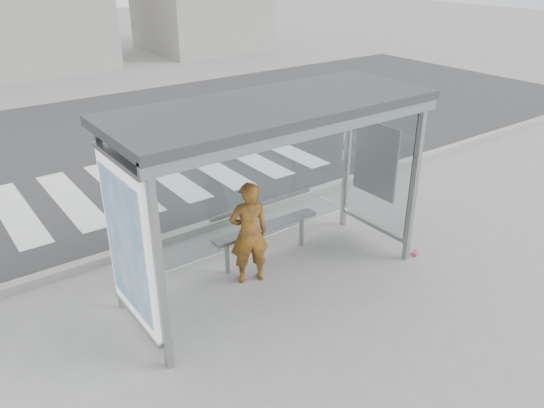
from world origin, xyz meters
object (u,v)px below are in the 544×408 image
at_px(bench, 265,227).
at_px(soda_can, 415,253).
at_px(bus_shelter, 248,155).
at_px(person, 249,233).

xyz_separation_m(bench, soda_can, (1.93, -1.31, -0.51)).
xyz_separation_m(bus_shelter, soda_can, (2.57, -0.79, -1.95)).
distance_m(person, soda_can, 2.74).
distance_m(bench, soda_can, 2.39).
relative_size(bus_shelter, person, 2.79).
xyz_separation_m(person, soda_can, (2.46, -0.96, -0.73)).
bearing_deg(bench, person, -146.64).
bearing_deg(bus_shelter, bench, 39.28).
relative_size(person, bench, 0.85).
relative_size(bus_shelter, bench, 2.38).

